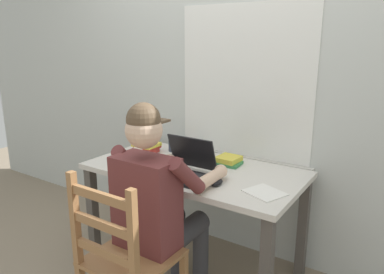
# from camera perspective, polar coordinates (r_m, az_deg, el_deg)

# --- Properties ---
(ground_plane) EXTENTS (8.00, 8.00, 0.00)m
(ground_plane) POSITION_cam_1_polar(r_m,az_deg,el_deg) (2.72, 0.31, -19.58)
(ground_plane) COLOR gray
(back_wall) EXTENTS (6.00, 0.08, 2.60)m
(back_wall) POSITION_cam_1_polar(r_m,az_deg,el_deg) (2.64, 5.75, 9.57)
(back_wall) COLOR beige
(back_wall) RESTS_ON ground
(desk) EXTENTS (1.40, 0.73, 0.73)m
(desk) POSITION_cam_1_polar(r_m,az_deg,el_deg) (2.42, 0.33, -7.02)
(desk) COLOR beige
(desk) RESTS_ON ground
(seated_person) EXTENTS (0.50, 0.60, 1.24)m
(seated_person) POSITION_cam_1_polar(r_m,az_deg,el_deg) (2.04, -5.22, -9.83)
(seated_person) COLOR brown
(seated_person) RESTS_ON ground
(wooden_chair) EXTENTS (0.42, 0.42, 0.94)m
(wooden_chair) POSITION_cam_1_polar(r_m,az_deg,el_deg) (1.96, -10.44, -18.52)
(wooden_chair) COLOR olive
(wooden_chair) RESTS_ON ground
(laptop) EXTENTS (0.33, 0.31, 0.23)m
(laptop) POSITION_cam_1_polar(r_m,az_deg,el_deg) (2.24, -1.27, -4.64)
(laptop) COLOR black
(laptop) RESTS_ON desk
(computer_mouse) EXTENTS (0.06, 0.10, 0.03)m
(computer_mouse) POSITION_cam_1_polar(r_m,az_deg,el_deg) (2.10, 3.87, -7.10)
(computer_mouse) COLOR black
(computer_mouse) RESTS_ON desk
(coffee_mug_white) EXTENTS (0.12, 0.08, 0.10)m
(coffee_mug_white) POSITION_cam_1_polar(r_m,az_deg,el_deg) (2.50, -8.61, -2.90)
(coffee_mug_white) COLOR beige
(coffee_mug_white) RESTS_ON desk
(coffee_mug_dark) EXTENTS (0.11, 0.07, 0.10)m
(coffee_mug_dark) POSITION_cam_1_polar(r_m,az_deg,el_deg) (2.72, -2.90, -1.24)
(coffee_mug_dark) COLOR #2D384C
(coffee_mug_dark) RESTS_ON desk
(book_stack_main) EXTENTS (0.19, 0.17, 0.07)m
(book_stack_main) POSITION_cam_1_polar(r_m,az_deg,el_deg) (2.72, -7.17, -1.55)
(book_stack_main) COLOR #BC332D
(book_stack_main) RESTS_ON desk
(book_stack_side) EXTENTS (0.18, 0.16, 0.05)m
(book_stack_side) POSITION_cam_1_polar(r_m,az_deg,el_deg) (2.45, 5.69, -3.70)
(book_stack_side) COLOR #38844C
(book_stack_side) RESTS_ON desk
(paper_pile_near_laptop) EXTENTS (0.28, 0.23, 0.02)m
(paper_pile_near_laptop) POSITION_cam_1_polar(r_m,az_deg,el_deg) (2.54, -5.42, -3.45)
(paper_pile_near_laptop) COLOR white
(paper_pile_near_laptop) RESTS_ON desk
(paper_pile_back_corner) EXTENTS (0.25, 0.23, 0.01)m
(paper_pile_back_corner) POSITION_cam_1_polar(r_m,az_deg,el_deg) (2.03, 11.36, -8.55)
(paper_pile_back_corner) COLOR white
(paper_pile_back_corner) RESTS_ON desk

